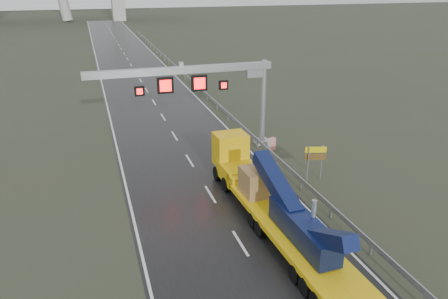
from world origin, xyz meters
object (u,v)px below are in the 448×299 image
object	(u,v)px
heavy_haul_truck	(266,194)
exit_sign_pair	(315,156)
striped_barrier	(272,144)
sign_gantry	(208,83)

from	to	relation	value
heavy_haul_truck	exit_sign_pair	distance (m)	6.53
exit_sign_pair	striped_barrier	xyz separation A→B (m)	(-0.59, 6.20, -1.27)
sign_gantry	exit_sign_pair	size ratio (longest dim) A/B	5.78
exit_sign_pair	striped_barrier	distance (m)	6.36
heavy_haul_truck	striped_barrier	size ratio (longest dim) A/B	15.96
sign_gantry	striped_barrier	world-z (taller)	sign_gantry
striped_barrier	exit_sign_pair	bearing A→B (deg)	-107.77
exit_sign_pair	striped_barrier	world-z (taller)	exit_sign_pair
heavy_haul_truck	exit_sign_pair	xyz separation A→B (m)	(5.30, 3.79, 0.26)
sign_gantry	striped_barrier	bearing A→B (deg)	-19.86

